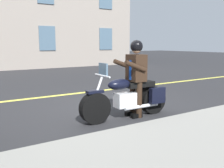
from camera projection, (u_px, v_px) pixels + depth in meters
ground_plane at (104, 106)px, 6.79m from camera, size 80.00×80.00×0.00m
lane_center_stripe at (73, 94)px, 8.46m from camera, size 60.00×0.16×0.01m
motorcycle_main at (128, 98)px, 5.70m from camera, size 2.21×0.62×1.26m
rider_main at (136, 72)px, 5.70m from camera, size 0.63×0.55×1.74m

